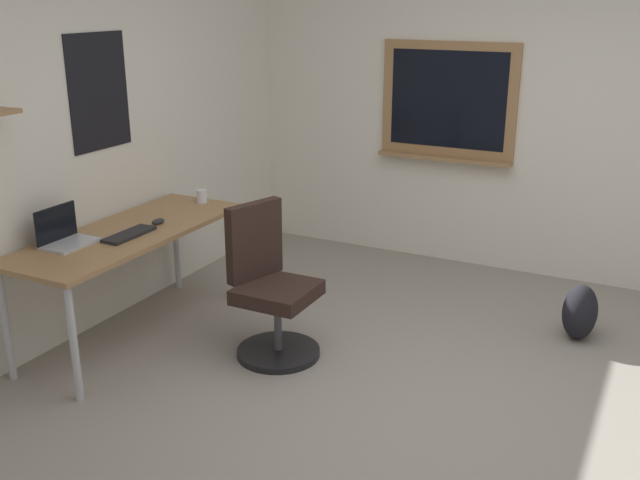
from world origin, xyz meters
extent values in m
plane|color=gray|center=(0.00, 0.00, 0.00)|extent=(5.20, 5.20, 0.00)
cube|color=silver|center=(0.00, 2.45, 1.30)|extent=(5.00, 0.10, 2.60)
cube|color=black|center=(0.29, 2.39, 1.55)|extent=(0.52, 0.01, 0.74)
cube|color=silver|center=(2.45, 0.00, 1.30)|extent=(0.10, 5.00, 2.60)
cube|color=#997047|center=(2.38, 0.72, 1.35)|extent=(0.04, 1.10, 0.90)
cube|color=black|center=(2.37, 0.72, 1.35)|extent=(0.01, 0.94, 0.76)
cube|color=#997047|center=(2.34, 0.72, 0.89)|extent=(0.12, 1.10, 0.03)
cube|color=#997047|center=(0.07, 2.05, 0.71)|extent=(1.70, 0.64, 0.03)
cylinder|color=#B7B7BC|center=(-0.72, 1.79, 0.35)|extent=(0.04, 0.04, 0.70)
cylinder|color=#B7B7BC|center=(0.86, 1.79, 0.35)|extent=(0.04, 0.04, 0.70)
cylinder|color=#B7B7BC|center=(-0.72, 2.31, 0.35)|extent=(0.04, 0.04, 0.70)
cylinder|color=#B7B7BC|center=(0.86, 2.31, 0.35)|extent=(0.04, 0.04, 0.70)
cylinder|color=black|center=(0.24, 1.07, 0.02)|extent=(0.52, 0.52, 0.04)
cylinder|color=#4C4C51|center=(0.24, 1.07, 0.21)|extent=(0.05, 0.05, 0.34)
cube|color=black|center=(0.24, 1.07, 0.42)|extent=(0.44, 0.44, 0.09)
cube|color=black|center=(0.30, 1.26, 0.71)|extent=(0.40, 0.19, 0.48)
cube|color=#ADAFB5|center=(-0.31, 2.16, 0.74)|extent=(0.31, 0.21, 0.02)
cube|color=black|center=(-0.31, 2.26, 0.85)|extent=(0.31, 0.01, 0.21)
cube|color=black|center=(-0.02, 1.97, 0.74)|extent=(0.37, 0.13, 0.02)
ellipsoid|color=#262628|center=(0.26, 1.97, 0.74)|extent=(0.10, 0.06, 0.03)
cylinder|color=silver|center=(0.82, 2.02, 0.77)|extent=(0.08, 0.08, 0.09)
ellipsoid|color=black|center=(1.35, -0.56, 0.18)|extent=(0.32, 0.22, 0.36)
camera|label=1|loc=(-3.30, -1.03, 2.15)|focal=41.07mm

